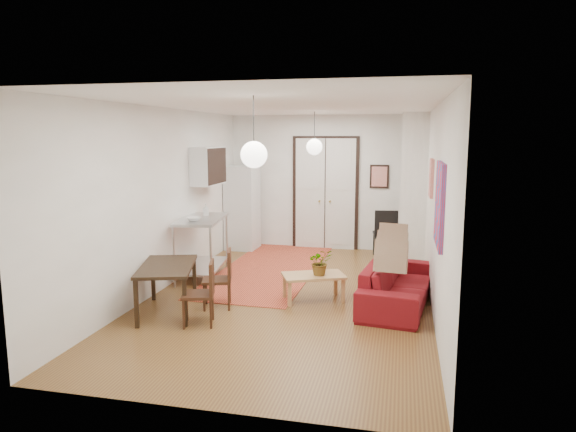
% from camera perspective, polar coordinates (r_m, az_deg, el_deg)
% --- Properties ---
extents(floor, '(7.00, 7.00, 0.00)m').
position_cam_1_polar(floor, '(8.10, 0.40, -8.75)').
color(floor, brown).
rests_on(floor, ground).
extents(ceiling, '(4.20, 7.00, 0.02)m').
position_cam_1_polar(ceiling, '(7.73, 0.42, 12.19)').
color(ceiling, white).
rests_on(ceiling, wall_back).
extents(wall_back, '(4.20, 0.02, 2.90)m').
position_cam_1_polar(wall_back, '(11.21, 4.21, 3.74)').
color(wall_back, silver).
rests_on(wall_back, floor).
extents(wall_front, '(4.20, 0.02, 2.90)m').
position_cam_1_polar(wall_front, '(4.48, -9.14, -4.24)').
color(wall_front, silver).
rests_on(wall_front, floor).
extents(wall_left, '(0.02, 7.00, 2.90)m').
position_cam_1_polar(wall_left, '(8.48, -13.60, 1.84)').
color(wall_left, silver).
rests_on(wall_left, floor).
extents(wall_right, '(0.02, 7.00, 2.90)m').
position_cam_1_polar(wall_right, '(7.63, 16.02, 0.97)').
color(wall_right, silver).
rests_on(wall_right, floor).
extents(double_doors, '(1.44, 0.06, 2.50)m').
position_cam_1_polar(double_doors, '(11.19, 4.16, 2.45)').
color(double_doors, silver).
rests_on(double_doors, wall_back).
extents(stub_partition, '(0.50, 0.10, 2.90)m').
position_cam_1_polar(stub_partition, '(10.15, 13.81, 2.96)').
color(stub_partition, silver).
rests_on(stub_partition, floor).
extents(wall_cabinet, '(0.35, 1.00, 0.70)m').
position_cam_1_polar(wall_cabinet, '(9.73, -8.85, 5.53)').
color(wall_cabinet, white).
rests_on(wall_cabinet, wall_left).
extents(painting_popart, '(0.05, 1.00, 1.00)m').
position_cam_1_polar(painting_popart, '(6.36, 16.50, 1.24)').
color(painting_popart, red).
rests_on(painting_popart, wall_right).
extents(painting_abstract, '(0.05, 0.50, 0.60)m').
position_cam_1_polar(painting_abstract, '(8.38, 15.65, 4.08)').
color(painting_abstract, beige).
rests_on(painting_abstract, wall_right).
extents(poster_back, '(0.40, 0.03, 0.50)m').
position_cam_1_polar(poster_back, '(11.06, 10.11, 4.34)').
color(poster_back, red).
rests_on(poster_back, wall_back).
extents(print_left, '(0.03, 0.44, 0.54)m').
position_cam_1_polar(print_left, '(10.25, -8.61, 5.98)').
color(print_left, olive).
rests_on(print_left, wall_left).
extents(pendant_back, '(0.30, 0.30, 0.80)m').
position_cam_1_polar(pendant_back, '(9.69, 2.94, 7.68)').
color(pendant_back, white).
rests_on(pendant_back, ceiling).
extents(pendant_front, '(0.30, 0.30, 0.80)m').
position_cam_1_polar(pendant_front, '(5.78, -3.81, 6.83)').
color(pendant_front, white).
rests_on(pendant_front, ceiling).
extents(kilim_rug, '(1.79, 4.51, 0.01)m').
position_cam_1_polar(kilim_rug, '(9.72, -1.80, -5.70)').
color(kilim_rug, '#C44D31').
rests_on(kilim_rug, floor).
extents(sofa, '(2.24, 1.12, 0.63)m').
position_cam_1_polar(sofa, '(7.77, 12.10, -7.33)').
color(sofa, maroon).
rests_on(sofa, floor).
extents(coffee_table, '(1.03, 0.82, 0.40)m').
position_cam_1_polar(coffee_table, '(7.75, 2.85, -6.89)').
color(coffee_table, tan).
rests_on(coffee_table, floor).
extents(potted_plant, '(0.42, 0.45, 0.39)m').
position_cam_1_polar(potted_plant, '(7.67, 3.60, -5.12)').
color(potted_plant, '#367133').
rests_on(potted_plant, coffee_table).
extents(kitchen_counter, '(0.87, 1.46, 1.05)m').
position_cam_1_polar(kitchen_counter, '(9.03, -9.55, -2.39)').
color(kitchen_counter, '#B2B4B7').
rests_on(kitchen_counter, floor).
extents(bowl, '(0.33, 0.33, 0.06)m').
position_cam_1_polar(bowl, '(8.70, -10.44, -0.32)').
color(bowl, silver).
rests_on(bowl, kitchen_counter).
extents(soap_bottle, '(0.13, 0.13, 0.22)m').
position_cam_1_polar(soap_bottle, '(9.19, -9.12, 0.71)').
color(soap_bottle, teal).
rests_on(soap_bottle, kitchen_counter).
extents(fridge, '(0.66, 0.66, 1.81)m').
position_cam_1_polar(fridge, '(11.20, -5.09, 0.93)').
color(fridge, silver).
rests_on(fridge, floor).
extents(dining_table, '(1.03, 1.38, 0.68)m').
position_cam_1_polar(dining_table, '(7.36, -13.30, -5.90)').
color(dining_table, black).
rests_on(dining_table, floor).
extents(dining_chair_near, '(0.50, 0.62, 0.85)m').
position_cam_1_polar(dining_chair_near, '(7.55, -7.69, -6.31)').
color(dining_chair_near, '#391C12').
rests_on(dining_chair_near, floor).
extents(dining_chair_far, '(0.50, 0.62, 0.85)m').
position_cam_1_polar(dining_chair_far, '(6.92, -9.72, -7.77)').
color(dining_chair_far, '#391C12').
rests_on(dining_chair_far, floor).
extents(black_side_chair, '(0.51, 0.52, 1.00)m').
position_cam_1_polar(black_side_chair, '(10.67, 10.74, -1.35)').
color(black_side_chair, black).
rests_on(black_side_chair, floor).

